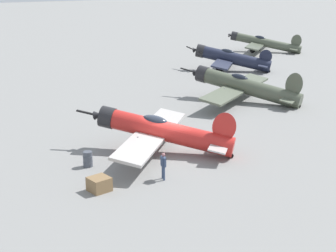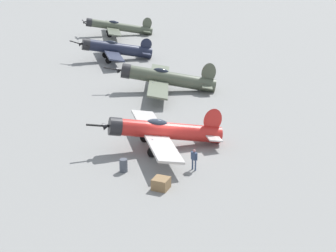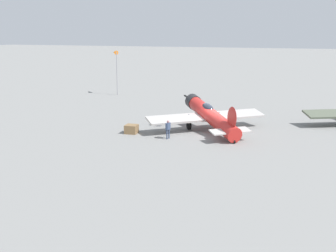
# 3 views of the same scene
# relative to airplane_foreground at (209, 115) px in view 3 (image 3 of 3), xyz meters

# --- Properties ---
(ground_plane) EXTENTS (400.00, 400.00, 0.00)m
(ground_plane) POSITION_rel_airplane_foreground_xyz_m (-0.37, -0.33, -1.45)
(ground_plane) COLOR gray
(airplane_foreground) EXTENTS (9.29, 9.67, 3.05)m
(airplane_foreground) POSITION_rel_airplane_foreground_xyz_m (0.00, 0.00, 0.00)
(airplane_foreground) COLOR red
(airplane_foreground) RESTS_ON ground_plane
(ground_crew_mechanic) EXTENTS (0.59, 0.33, 1.57)m
(ground_crew_mechanic) POSITION_rel_airplane_foreground_xyz_m (-3.97, 2.45, -0.50)
(ground_crew_mechanic) COLOR #384766
(ground_crew_mechanic) RESTS_ON ground_plane
(equipment_crate) EXTENTS (1.14, 1.15, 0.76)m
(equipment_crate) POSITION_rel_airplane_foreground_xyz_m (-3.35, 6.16, -1.07)
(equipment_crate) COLOR olive
(equipment_crate) RESTS_ON ground_plane
(fuel_drum) EXTENTS (0.60, 0.60, 0.94)m
(fuel_drum) POSITION_rel_airplane_foreground_xyz_m (0.28, 5.07, -0.98)
(fuel_drum) COLOR #474C56
(fuel_drum) RESTS_ON ground_plane
(windsock_mast) EXTENTS (1.77, 1.67, 6.21)m
(windsock_mast) POSITION_rel_airplane_foreground_xyz_m (16.86, 18.58, 4.21)
(windsock_mast) COLOR gray
(windsock_mast) RESTS_ON ground_plane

